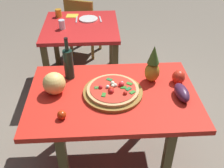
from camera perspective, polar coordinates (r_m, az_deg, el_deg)
name	(u,v)px	position (r m, az deg, el deg)	size (l,w,h in m)	color
ground_plane	(113,159)	(2.48, 0.16, -15.95)	(10.00, 10.00, 0.00)	gray
display_table	(113,103)	(2.01, 0.19, -4.24)	(1.26, 0.83, 0.76)	brown
background_table	(81,35)	(3.11, -6.72, 10.66)	(0.85, 0.87, 0.76)	brown
dining_chair	(83,24)	(3.78, -6.39, 12.85)	(0.51, 0.51, 0.85)	olive
pizza_board	(112,92)	(1.94, 0.09, -1.76)	(0.44, 0.44, 0.03)	olive
pizza	(113,89)	(1.92, 0.13, -1.13)	(0.38, 0.38, 0.06)	tan
wine_bottle	(69,63)	(2.08, -9.46, 4.46)	(0.08, 0.08, 0.35)	#162C23
pineapple_left	(153,66)	(2.03, 8.87, 3.93)	(0.11, 0.11, 0.31)	#B98728
melon	(54,83)	(1.95, -12.49, 0.13)	(0.17, 0.17, 0.17)	#F0CF71
bell_pepper	(179,77)	(2.10, 14.30, 1.50)	(0.10, 0.10, 0.11)	red
eggplant	(182,92)	(1.95, 14.96, -1.80)	(0.20, 0.09, 0.09)	#482342
tomato_near_board	(153,65)	(2.24, 8.99, 4.09)	(0.07, 0.07, 0.07)	red
tomato_at_corner	(62,115)	(1.76, -10.90, -6.64)	(0.06, 0.06, 0.06)	red
drinking_glass_juice	(58,13)	(3.32, -11.60, 14.93)	(0.08, 0.08, 0.09)	orange
drinking_glass_water	(62,24)	(2.98, -10.86, 12.63)	(0.07, 0.07, 0.10)	silver
dinner_plate	(88,19)	(3.19, -5.15, 13.93)	(0.22, 0.22, 0.02)	white
fork_utensil	(77,20)	(3.20, -7.72, 13.74)	(0.02, 0.18, 0.01)	silver
knife_utensil	(100,19)	(3.19, -2.56, 13.96)	(0.02, 0.18, 0.01)	silver
napkin_folded	(72,16)	(3.32, -8.66, 14.47)	(0.14, 0.12, 0.01)	yellow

